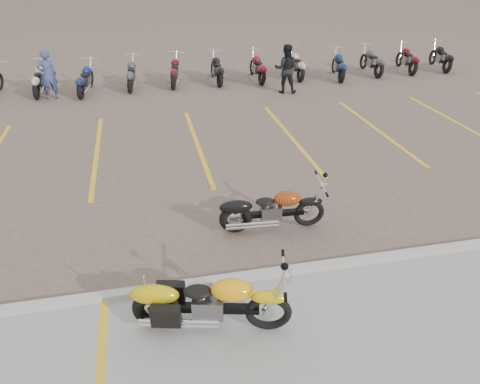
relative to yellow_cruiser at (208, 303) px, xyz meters
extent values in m
plane|color=#725D52|center=(0.79, 2.94, -0.47)|extent=(100.00, 100.00, 0.00)
cube|color=#ADAAA3|center=(0.79, 0.94, -0.41)|extent=(60.00, 0.18, 0.12)
torus|color=black|center=(0.83, -0.21, -0.14)|extent=(0.67, 0.28, 0.67)
torus|color=black|center=(-0.71, 0.18, -0.14)|extent=(0.73, 0.35, 0.71)
cube|color=black|center=(0.06, -0.02, -0.08)|extent=(1.32, 0.45, 0.10)
cube|color=slate|center=(0.01, 0.00, -0.01)|extent=(0.49, 0.41, 0.35)
ellipsoid|color=#FFA80D|center=(0.34, -0.09, 0.29)|extent=(0.66, 0.47, 0.31)
ellipsoid|color=black|center=(-0.12, 0.03, 0.25)|extent=(0.45, 0.36, 0.12)
torus|color=black|center=(2.34, 2.30, -0.17)|extent=(0.61, 0.15, 0.60)
torus|color=black|center=(0.91, 2.42, -0.17)|extent=(0.65, 0.21, 0.64)
cube|color=black|center=(1.62, 2.36, -0.11)|extent=(1.21, 0.20, 0.09)
cube|color=slate|center=(1.58, 2.36, -0.06)|extent=(0.41, 0.31, 0.31)
ellipsoid|color=black|center=(1.88, 2.34, 0.22)|extent=(0.56, 0.34, 0.28)
ellipsoid|color=black|center=(1.46, 2.37, 0.18)|extent=(0.38, 0.27, 0.11)
imported|color=navy|center=(-3.70, 12.31, 0.39)|extent=(0.72, 0.59, 1.71)
imported|color=black|center=(4.67, 11.28, 0.41)|extent=(1.00, 0.88, 1.74)
camera|label=1|loc=(-0.65, -5.05, 4.51)|focal=35.00mm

